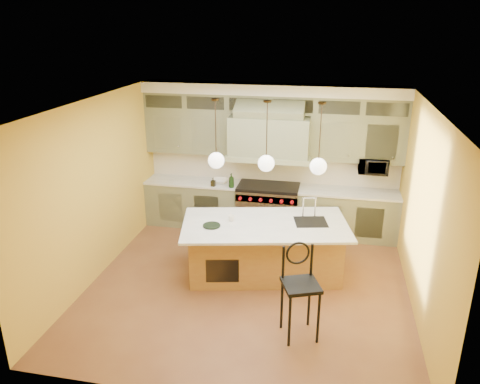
% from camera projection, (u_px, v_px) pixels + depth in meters
% --- Properties ---
extents(floor, '(5.00, 5.00, 0.00)m').
position_uv_depth(floor, '(248.00, 285.00, 7.54)').
color(floor, brown).
rests_on(floor, ground).
extents(ceiling, '(5.00, 5.00, 0.00)m').
position_uv_depth(ceiling, '(250.00, 105.00, 6.53)').
color(ceiling, white).
rests_on(ceiling, wall_back).
extents(wall_back, '(5.00, 0.00, 5.00)m').
position_uv_depth(wall_back, '(272.00, 156.00, 9.33)').
color(wall_back, gold).
rests_on(wall_back, ground).
extents(wall_front, '(5.00, 0.00, 5.00)m').
position_uv_depth(wall_front, '(204.00, 289.00, 4.74)').
color(wall_front, gold).
rests_on(wall_front, ground).
extents(wall_left, '(0.00, 5.00, 5.00)m').
position_uv_depth(wall_left, '(96.00, 190.00, 7.50)').
color(wall_left, gold).
rests_on(wall_left, ground).
extents(wall_right, '(0.00, 5.00, 5.00)m').
position_uv_depth(wall_right, '(424.00, 214.00, 6.57)').
color(wall_right, gold).
rests_on(wall_right, ground).
extents(back_cabinetry, '(5.00, 0.77, 2.90)m').
position_uv_depth(back_cabinetry, '(270.00, 161.00, 9.10)').
color(back_cabinetry, '#757959').
rests_on(back_cabinetry, floor).
extents(range, '(1.20, 0.74, 0.96)m').
position_uv_depth(range, '(268.00, 208.00, 9.34)').
color(range, silver).
rests_on(range, floor).
extents(kitchen_island, '(2.90, 1.93, 1.35)m').
position_uv_depth(kitchen_island, '(265.00, 247.00, 7.75)').
color(kitchen_island, '#986336').
rests_on(kitchen_island, floor).
extents(counter_stool, '(0.59, 0.59, 1.30)m').
position_uv_depth(counter_stool, '(300.00, 285.00, 6.12)').
color(counter_stool, black).
rests_on(counter_stool, floor).
extents(microwave, '(0.54, 0.37, 0.30)m').
position_uv_depth(microwave, '(373.00, 166.00, 8.74)').
color(microwave, black).
rests_on(microwave, back_cabinetry).
extents(oil_bottle_a, '(0.13, 0.13, 0.29)m').
position_uv_depth(oil_bottle_a, '(231.00, 181.00, 9.06)').
color(oil_bottle_a, black).
rests_on(oil_bottle_a, back_cabinetry).
extents(oil_bottle_b, '(0.09, 0.09, 0.17)m').
position_uv_depth(oil_bottle_b, '(213.00, 182.00, 9.15)').
color(oil_bottle_b, black).
rests_on(oil_bottle_b, back_cabinetry).
extents(fruit_bowl, '(0.36, 0.36, 0.08)m').
position_uv_depth(fruit_bowl, '(220.00, 181.00, 9.36)').
color(fruit_bowl, white).
rests_on(fruit_bowl, back_cabinetry).
extents(cup, '(0.11, 0.11, 0.10)m').
position_uv_depth(cup, '(231.00, 218.00, 7.64)').
color(cup, white).
rests_on(cup, kitchen_island).
extents(pendant_left, '(0.26, 0.26, 1.11)m').
position_uv_depth(pendant_left, '(216.00, 159.00, 7.39)').
color(pendant_left, '#2D2319').
rests_on(pendant_left, ceiling).
extents(pendant_center, '(0.26, 0.26, 1.11)m').
position_uv_depth(pendant_center, '(266.00, 162.00, 7.24)').
color(pendant_center, '#2D2319').
rests_on(pendant_center, ceiling).
extents(pendant_right, '(0.26, 0.26, 1.11)m').
position_uv_depth(pendant_right, '(318.00, 165.00, 7.09)').
color(pendant_right, '#2D2319').
rests_on(pendant_right, ceiling).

